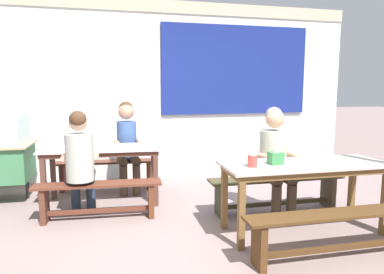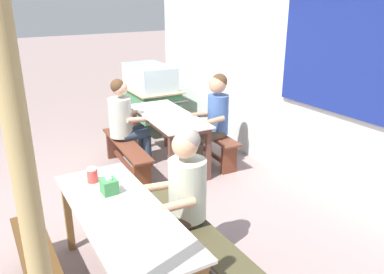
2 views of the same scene
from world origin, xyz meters
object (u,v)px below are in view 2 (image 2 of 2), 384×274
at_px(dining_table_far, 168,121).
at_px(person_right_near_table, 181,192).
at_px(food_cart, 149,92).
at_px(person_center_facing, 214,115).
at_px(bench_far_front, 127,153).
at_px(person_left_back_turned, 125,119).
at_px(tissue_box, 109,186).
at_px(dining_table_near, 122,220).
at_px(wooden_support_post, 37,255).
at_px(condiment_jar, 92,175).
at_px(bench_far_back, 207,139).
at_px(soup_bowl, 162,111).
at_px(bench_near_back, 191,237).

height_order(dining_table_far, person_right_near_table, person_right_near_table).
height_order(food_cart, person_center_facing, person_center_facing).
height_order(bench_far_front, person_left_back_turned, person_left_back_turned).
bearing_deg(tissue_box, food_cart, 149.56).
xyz_separation_m(dining_table_near, wooden_support_post, (0.96, -0.73, 0.58)).
bearing_deg(condiment_jar, bench_far_back, 123.28).
xyz_separation_m(food_cart, condiment_jar, (2.95, -1.95, 0.13)).
relative_size(dining_table_far, condiment_jar, 11.88).
bearing_deg(soup_bowl, condiment_jar, -43.20).
height_order(bench_near_back, condiment_jar, condiment_jar).
xyz_separation_m(soup_bowl, wooden_support_post, (3.12, -2.18, 0.48)).
bearing_deg(person_center_facing, wooden_support_post, -45.94).
bearing_deg(dining_table_far, dining_table_near, -36.12).
distance_m(dining_table_far, soup_bowl, 0.18).
relative_size(bench_near_back, food_cart, 1.07).
height_order(food_cart, tissue_box, food_cart).
relative_size(bench_near_back, person_center_facing, 1.28).
relative_size(bench_far_back, person_center_facing, 1.15).
bearing_deg(bench_far_front, bench_far_back, 85.60).
height_order(dining_table_far, dining_table_near, same).
bearing_deg(bench_far_back, person_left_back_turned, -104.06).
bearing_deg(person_center_facing, soup_bowl, -133.62).
xyz_separation_m(bench_near_back, person_right_near_table, (-0.06, -0.06, 0.44)).
distance_m(person_left_back_turned, person_center_facing, 1.19).
bearing_deg(wooden_support_post, bench_near_back, 125.20).
relative_size(dining_table_far, tissue_box, 10.64).
bearing_deg(person_left_back_turned, bench_far_back, 75.94).
relative_size(person_center_facing, soup_bowl, 9.53).
bearing_deg(soup_bowl, person_left_back_turned, -100.10).
bearing_deg(food_cart, bench_far_front, -35.47).
bearing_deg(bench_far_back, bench_near_back, -36.53).
xyz_separation_m(bench_far_front, food_cart, (-1.48, 1.05, 0.39)).
distance_m(food_cart, person_center_facing, 1.88).
height_order(dining_table_near, condiment_jar, condiment_jar).
relative_size(bench_near_back, person_left_back_turned, 1.33).
relative_size(dining_table_far, wooden_support_post, 0.63).
relative_size(food_cart, person_center_facing, 1.20).
xyz_separation_m(bench_far_front, wooden_support_post, (3.02, -1.59, 0.96)).
bearing_deg(condiment_jar, soup_bowl, 136.80).
bearing_deg(dining_table_far, bench_far_back, 85.60).
bearing_deg(tissue_box, bench_near_back, 60.44).
height_order(bench_far_front, condiment_jar, condiment_jar).
bearing_deg(bench_far_front, person_left_back_turned, 155.99).
height_order(dining_table_far, condiment_jar, condiment_jar).
bearing_deg(person_left_back_turned, person_center_facing, 60.07).
bearing_deg(dining_table_far, soup_bowl, -171.79).
relative_size(bench_near_back, wooden_support_post, 0.67).
height_order(soup_bowl, wooden_support_post, wooden_support_post).
relative_size(bench_far_front, person_right_near_table, 1.13).
height_order(dining_table_far, soup_bowl, soup_bowl).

